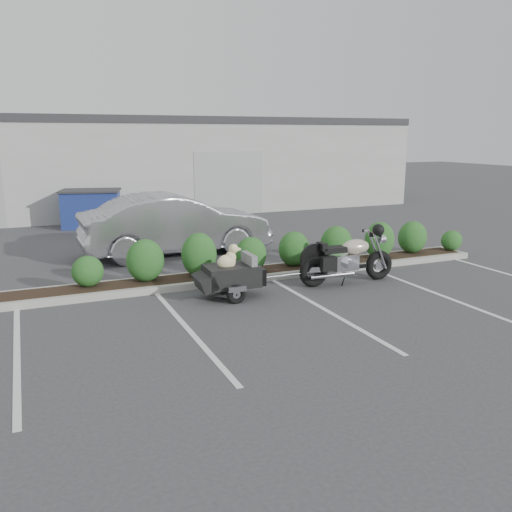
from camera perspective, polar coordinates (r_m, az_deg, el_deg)
name	(u,v)px	position (r m, az deg, el deg)	size (l,w,h in m)	color
ground	(255,309)	(10.44, -0.12, -5.56)	(90.00, 90.00, 0.00)	#38383A
planter_kerb	(257,273)	(12.74, 0.10, -1.85)	(12.00, 1.00, 0.15)	#9E9E93
building	(111,163)	(26.43, -15.06, 9.47)	(26.00, 10.00, 4.00)	#9EA099
motorcycle	(348,260)	(12.23, 9.63, -0.38)	(2.37, 0.80, 1.36)	black
pet_trailer	(231,275)	(11.04, -2.69, -2.00)	(1.89, 1.05, 1.13)	black
sedan	(176,224)	(15.12, -8.46, 3.31)	(1.79, 5.14, 1.69)	#A0A0A7
dumpster	(91,208)	(20.39, -16.93, 4.83)	(2.33, 1.87, 1.35)	navy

